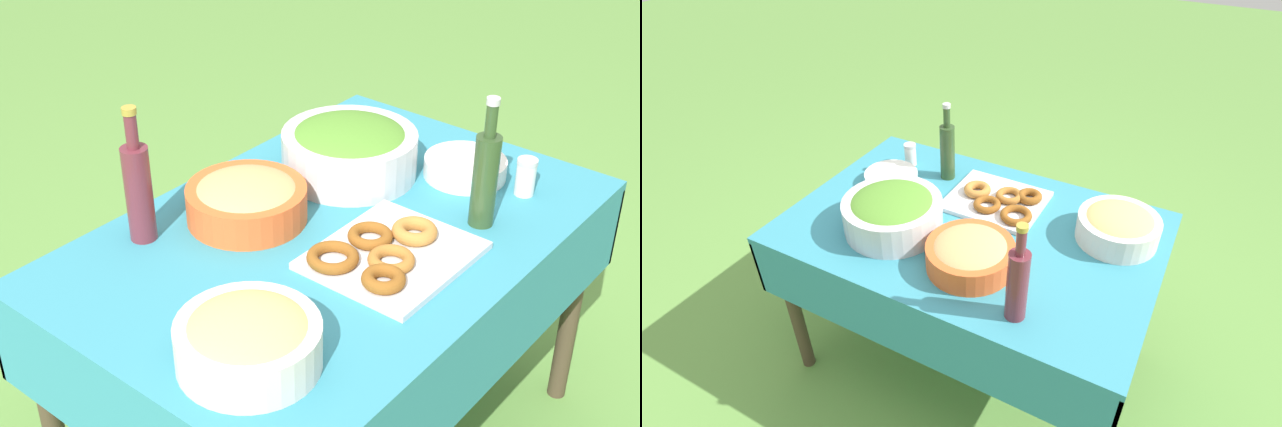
{
  "view_description": "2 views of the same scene",
  "coord_description": "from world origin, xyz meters",
  "views": [
    {
      "loc": [
        1.34,
        1.05,
        1.77
      ],
      "look_at": [
        0.04,
        -0.01,
        0.75
      ],
      "focal_mm": 50.0,
      "sensor_mm": 36.0,
      "label": 1
    },
    {
      "loc": [
        0.62,
        -1.23,
        1.75
      ],
      "look_at": [
        -0.03,
        -0.01,
        0.74
      ],
      "focal_mm": 28.0,
      "sensor_mm": 36.0,
      "label": 2
    }
  ],
  "objects": [
    {
      "name": "ground_plane",
      "position": [
        0.0,
        0.0,
        0.0
      ],
      "size": [
        14.0,
        14.0,
        0.0
      ],
      "primitive_type": "plane",
      "color": "#609342"
    },
    {
      "name": "picnic_table",
      "position": [
        0.0,
        0.0,
        0.59
      ],
      "size": [
        1.27,
        0.84,
        0.69
      ],
      "color": "teal",
      "rests_on": "ground_plane"
    },
    {
      "name": "salad_bowl",
      "position": [
        -0.23,
        -0.14,
        0.76
      ],
      "size": [
        0.34,
        0.34,
        0.13
      ],
      "color": "silver",
      "rests_on": "picnic_table"
    },
    {
      "name": "pasta_bowl",
      "position": [
        0.46,
        0.16,
        0.75
      ],
      "size": [
        0.27,
        0.27,
        0.11
      ],
      "color": "silver",
      "rests_on": "picnic_table"
    },
    {
      "name": "donut_platter",
      "position": [
        0.03,
        0.16,
        0.71
      ],
      "size": [
        0.36,
        0.3,
        0.05
      ],
      "color": "silver",
      "rests_on": "picnic_table"
    },
    {
      "name": "plate_stack",
      "position": [
        -0.4,
        0.09,
        0.72
      ],
      "size": [
        0.21,
        0.21,
        0.05
      ],
      "color": "white",
      "rests_on": "picnic_table"
    },
    {
      "name": "olive_oil_bottle",
      "position": [
        -0.23,
        0.24,
        0.81
      ],
      "size": [
        0.06,
        0.06,
        0.31
      ],
      "color": "#2D4723",
      "rests_on": "picnic_table"
    },
    {
      "name": "wine_bottle",
      "position": [
        0.3,
        -0.31,
        0.82
      ],
      "size": [
        0.06,
        0.06,
        0.32
      ],
      "color": "maroon",
      "rests_on": "picnic_table"
    },
    {
      "name": "bread_bowl",
      "position": [
        0.09,
        -0.19,
        0.74
      ],
      "size": [
        0.28,
        0.28,
        0.1
      ],
      "color": "#E05B28",
      "rests_on": "picnic_table"
    },
    {
      "name": "salt_shaker",
      "position": [
        -0.42,
        0.25,
        0.74
      ],
      "size": [
        0.05,
        0.05,
        0.09
      ],
      "color": "white",
      "rests_on": "picnic_table"
    }
  ]
}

